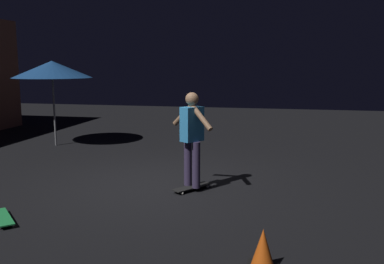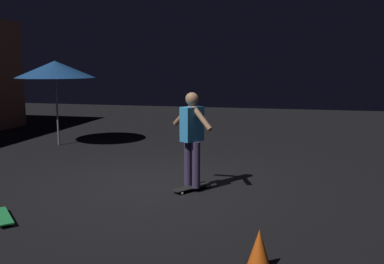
% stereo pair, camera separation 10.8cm
% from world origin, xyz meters
% --- Properties ---
extents(ground_plane, '(28.00, 28.00, 0.00)m').
position_xyz_m(ground_plane, '(0.00, 0.00, 0.00)').
color(ground_plane, black).
extents(patio_umbrella, '(2.10, 2.10, 2.30)m').
position_xyz_m(patio_umbrella, '(3.09, 3.82, 2.07)').
color(patio_umbrella, slate).
rests_on(patio_umbrella, ground_plane).
extents(skateboard_ridden, '(0.75, 0.62, 0.07)m').
position_xyz_m(skateboard_ridden, '(-0.19, -0.71, 0.06)').
color(skateboard_ridden, black).
rests_on(skateboard_ridden, ground_plane).
extents(skateboard_spare, '(0.69, 0.69, 0.07)m').
position_xyz_m(skateboard_spare, '(-2.21, 1.63, 0.06)').
color(skateboard_spare, green).
rests_on(skateboard_spare, ground_plane).
extents(skater, '(0.65, 0.84, 1.67)m').
position_xyz_m(skater, '(-0.19, -0.71, 1.04)').
color(skater, '#382D4C').
rests_on(skater, skateboard_ridden).
extents(traffic_cone, '(0.34, 0.34, 0.46)m').
position_xyz_m(traffic_cone, '(-2.87, -2.07, 0.21)').
color(traffic_cone, black).
rests_on(traffic_cone, ground_plane).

